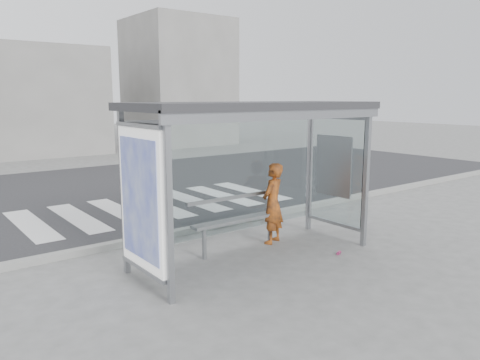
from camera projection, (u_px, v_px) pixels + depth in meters
name	position (u px, v px, depth m)	size (l,w,h in m)	color
ground	(255.00, 258.00, 7.95)	(80.00, 80.00, 0.00)	slate
road	(101.00, 192.00, 13.43)	(30.00, 10.00, 0.01)	#262628
curb	(194.00, 229.00, 9.47)	(30.00, 0.18, 0.12)	gray
crosswalk	(157.00, 205.00, 11.77)	(6.55, 3.00, 0.00)	silver
bus_shelter	(235.00, 143.00, 7.43)	(4.25, 1.65, 2.62)	gray
building_center	(9.00, 101.00, 21.59)	(8.00, 5.00, 5.00)	slate
building_right	(178.00, 83.00, 26.80)	(5.00, 5.00, 7.00)	slate
person	(273.00, 203.00, 8.66)	(0.55, 0.36, 1.51)	#C16A12
bench	(238.00, 219.00, 8.25)	(1.87, 0.32, 0.96)	slate
soda_can	(339.00, 253.00, 8.12)	(0.06, 0.06, 0.11)	#DF4185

